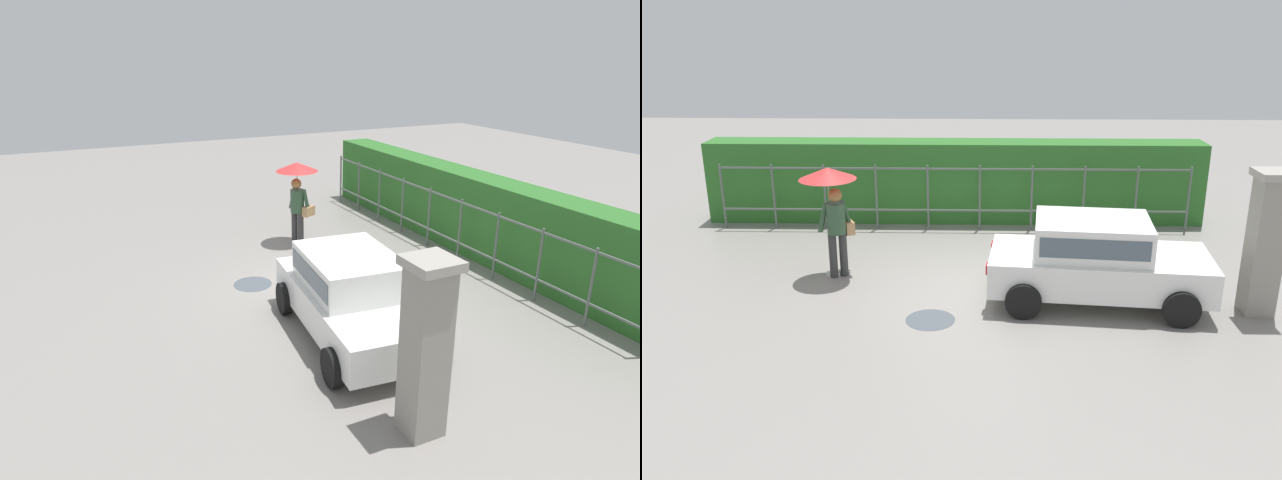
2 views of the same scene
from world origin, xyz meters
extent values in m
plane|color=gray|center=(0.00, 0.00, 0.00)|extent=(40.00, 40.00, 0.00)
cube|color=white|center=(2.14, -0.61, 0.58)|extent=(3.85, 2.00, 0.60)
cube|color=white|center=(1.99, -0.60, 1.18)|extent=(2.03, 1.62, 0.60)
cube|color=#4C5B66|center=(1.99, -0.60, 1.20)|extent=(1.89, 1.63, 0.33)
cylinder|color=black|center=(3.47, 0.10, 0.30)|extent=(0.62, 0.24, 0.60)
cylinder|color=black|center=(3.30, -1.57, 0.30)|extent=(0.62, 0.24, 0.60)
cylinder|color=black|center=(0.98, 0.35, 0.30)|extent=(0.62, 0.24, 0.60)
cylinder|color=black|center=(0.81, -1.32, 0.30)|extent=(0.62, 0.24, 0.60)
cube|color=red|center=(0.34, 0.12, 0.73)|extent=(0.08, 0.21, 0.16)
cube|color=red|center=(0.23, -0.97, 0.73)|extent=(0.08, 0.21, 0.16)
cylinder|color=#333333|center=(-2.65, 0.36, 0.43)|extent=(0.15, 0.15, 0.86)
cylinder|color=#333333|center=(-2.47, 0.46, 0.43)|extent=(0.15, 0.15, 0.86)
cube|color=white|center=(-2.68, 0.42, 0.04)|extent=(0.26, 0.10, 0.08)
cube|color=white|center=(-2.50, 0.51, 0.04)|extent=(0.26, 0.10, 0.08)
cylinder|color=#2D4C33|center=(-2.56, 0.41, 1.15)|extent=(0.34, 0.34, 0.58)
sphere|color=#DBAD89|center=(-2.56, 0.41, 1.58)|extent=(0.22, 0.22, 0.22)
sphere|color=olive|center=(-2.55, 0.38, 1.60)|extent=(0.25, 0.25, 0.25)
cylinder|color=#2D4C33|center=(-2.80, 0.38, 1.18)|extent=(0.24, 0.18, 0.56)
cylinder|color=#2D4C33|center=(-2.40, 0.58, 1.18)|extent=(0.24, 0.18, 0.56)
cylinder|color=#B2B2B7|center=(-2.68, 0.46, 1.50)|extent=(0.02, 0.02, 0.77)
cone|color=red|center=(-2.68, 0.46, 1.99)|extent=(1.05, 1.05, 0.21)
cube|color=tan|center=(-2.39, 0.64, 0.91)|extent=(0.30, 0.38, 0.24)
cube|color=gray|center=(4.70, -1.01, 1.15)|extent=(0.48, 0.48, 2.30)
cube|color=#9E998E|center=(4.70, -1.01, 2.36)|extent=(0.60, 0.60, 0.12)
cylinder|color=#59605B|center=(-5.80, 3.34, 0.75)|extent=(0.05, 0.05, 1.50)
cylinder|color=#59605B|center=(-4.62, 3.34, 0.75)|extent=(0.05, 0.05, 1.50)
cylinder|color=#59605B|center=(-3.44, 3.34, 0.75)|extent=(0.05, 0.05, 1.50)
cylinder|color=#59605B|center=(-2.26, 3.34, 0.75)|extent=(0.05, 0.05, 1.50)
cylinder|color=#59605B|center=(-1.08, 3.34, 0.75)|extent=(0.05, 0.05, 1.50)
cylinder|color=#59605B|center=(0.10, 3.34, 0.75)|extent=(0.05, 0.05, 1.50)
cylinder|color=#59605B|center=(1.28, 3.34, 0.75)|extent=(0.05, 0.05, 1.50)
cylinder|color=#59605B|center=(2.46, 3.34, 0.75)|extent=(0.05, 0.05, 1.50)
cylinder|color=#59605B|center=(3.64, 3.34, 0.75)|extent=(0.05, 0.05, 1.50)
cylinder|color=#59605B|center=(4.82, 3.34, 0.75)|extent=(0.05, 0.05, 1.50)
cube|color=#59605B|center=(-0.49, 3.34, 1.42)|extent=(10.63, 0.03, 0.04)
cube|color=#59605B|center=(-0.49, 3.34, 0.45)|extent=(10.63, 0.03, 0.04)
cube|color=#2D6B28|center=(-0.49, 4.12, 0.95)|extent=(11.63, 0.90, 1.90)
cylinder|color=#4C545B|center=(-0.71, -1.44, 0.00)|extent=(0.81, 0.81, 0.00)
camera|label=1|loc=(9.44, -4.73, 4.72)|focal=30.51mm
camera|label=2|loc=(0.05, -11.17, 4.75)|focal=37.05mm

